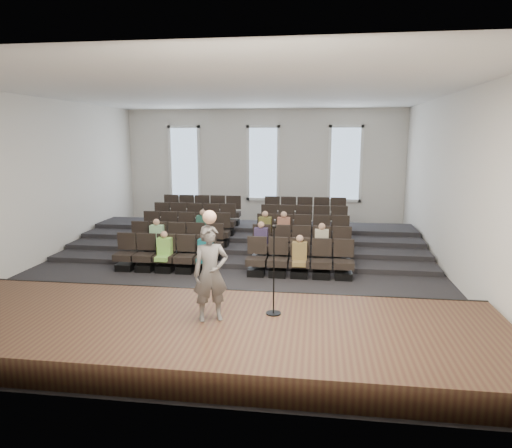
% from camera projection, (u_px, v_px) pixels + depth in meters
% --- Properties ---
extents(ground, '(14.00, 14.00, 0.00)m').
position_uv_depth(ground, '(235.00, 268.00, 13.45)').
color(ground, black).
rests_on(ground, ground).
extents(ceiling, '(12.00, 14.00, 0.02)m').
position_uv_depth(ceiling, '(233.00, 93.00, 12.51)').
color(ceiling, white).
rests_on(ceiling, ground).
extents(wall_back, '(12.00, 0.04, 5.00)m').
position_uv_depth(wall_back, '(263.00, 168.00, 19.81)').
color(wall_back, silver).
rests_on(wall_back, ground).
extents(wall_front, '(12.00, 0.04, 5.00)m').
position_uv_depth(wall_front, '(139.00, 236.00, 6.15)').
color(wall_front, silver).
rests_on(wall_front, ground).
extents(wall_left, '(0.04, 14.00, 5.00)m').
position_uv_depth(wall_left, '(38.00, 181.00, 13.78)').
color(wall_left, silver).
rests_on(wall_left, ground).
extents(wall_right, '(0.04, 14.00, 5.00)m').
position_uv_depth(wall_right, '(455.00, 187.00, 12.18)').
color(wall_right, silver).
rests_on(wall_right, ground).
extents(stage, '(11.80, 3.60, 0.50)m').
position_uv_depth(stage, '(185.00, 333.00, 8.44)').
color(stage, '#46311E').
rests_on(stage, ground).
extents(stage_lip, '(11.80, 0.06, 0.52)m').
position_uv_depth(stage_lip, '(208.00, 299.00, 10.16)').
color(stage_lip, black).
rests_on(stage_lip, ground).
extents(risers, '(11.80, 4.80, 0.60)m').
position_uv_depth(risers, '(250.00, 239.00, 16.50)').
color(risers, black).
rests_on(risers, ground).
extents(seating_rows, '(6.80, 4.70, 1.67)m').
position_uv_depth(seating_rows, '(243.00, 235.00, 14.82)').
color(seating_rows, black).
rests_on(seating_rows, ground).
extents(windows, '(8.44, 0.10, 3.24)m').
position_uv_depth(windows, '(263.00, 163.00, 19.71)').
color(windows, white).
rests_on(windows, wall_back).
extents(audience, '(5.45, 2.64, 1.10)m').
position_uv_depth(audience, '(240.00, 238.00, 13.72)').
color(audience, '#84CA50').
rests_on(audience, seating_rows).
extents(speaker, '(0.76, 0.64, 1.76)m').
position_uv_depth(speaker, '(211.00, 273.00, 8.25)').
color(speaker, '#5B5856').
rests_on(speaker, stage).
extents(mic_stand, '(0.29, 0.29, 1.73)m').
position_uv_depth(mic_stand, '(274.00, 288.00, 8.58)').
color(mic_stand, black).
rests_on(mic_stand, stage).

